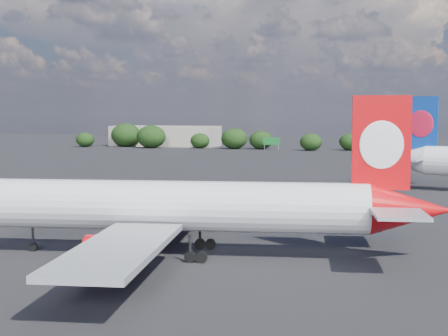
% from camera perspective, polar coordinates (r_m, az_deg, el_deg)
% --- Properties ---
extents(ground, '(500.00, 500.00, 0.00)m').
position_cam_1_polar(ground, '(103.59, -0.49, -2.02)').
color(ground, black).
rests_on(ground, ground).
extents(qantas_airliner, '(43.09, 41.15, 14.10)m').
position_cam_1_polar(qantas_airliner, '(55.23, -2.93, -3.63)').
color(qantas_airliner, white).
rests_on(qantas_airliner, ground).
extents(terminal_building, '(42.00, 16.00, 8.00)m').
position_cam_1_polar(terminal_building, '(249.48, -5.39, 2.93)').
color(terminal_building, gray).
rests_on(terminal_building, ground).
extents(highway_sign, '(6.00, 0.30, 4.50)m').
position_cam_1_polar(highway_sign, '(219.73, 4.35, 2.45)').
color(highway_sign, '#136025').
rests_on(highway_sign, ground).
extents(billboard_yellow, '(5.00, 0.30, 5.50)m').
position_cam_1_polar(billboard_yellow, '(220.89, 12.32, 2.55)').
color(billboard_yellow, gold).
rests_on(billboard_yellow, ground).
extents(horizon_treeline, '(208.45, 16.01, 9.18)m').
position_cam_1_polar(horizon_treeline, '(218.75, 11.08, 2.54)').
color(horizon_treeline, black).
rests_on(horizon_treeline, ground).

